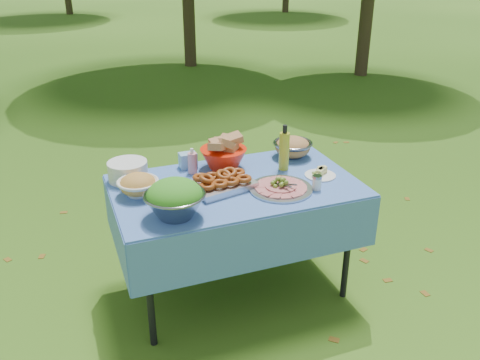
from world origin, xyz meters
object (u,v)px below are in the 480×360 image
(bread_bowl, at_px, (223,153))
(charcuterie_platter, at_px, (281,183))
(picnic_table, at_px, (236,239))
(salad_bowl, at_px, (175,199))
(plate_stack, at_px, (128,171))
(pasta_bowl_steel, at_px, (293,147))
(oil_bottle, at_px, (284,147))

(bread_bowl, bearing_deg, charcuterie_platter, -64.38)
(picnic_table, bearing_deg, charcuterie_platter, -35.75)
(salad_bowl, xyz_separation_m, charcuterie_platter, (0.66, 0.10, -0.06))
(salad_bowl, height_order, plate_stack, salad_bowl)
(pasta_bowl_steel, distance_m, charcuterie_platter, 0.54)
(picnic_table, xyz_separation_m, plate_stack, (-0.59, 0.30, 0.44))
(oil_bottle, bearing_deg, charcuterie_platter, -118.15)
(salad_bowl, bearing_deg, plate_stack, 105.59)
(oil_bottle, bearing_deg, bread_bowl, 155.65)
(picnic_table, distance_m, plate_stack, 0.80)
(plate_stack, xyz_separation_m, oil_bottle, (0.96, -0.19, 0.09))
(pasta_bowl_steel, xyz_separation_m, charcuterie_platter, (-0.30, -0.45, -0.03))
(plate_stack, relative_size, oil_bottle, 0.82)
(pasta_bowl_steel, height_order, charcuterie_platter, pasta_bowl_steel)
(picnic_table, distance_m, bread_bowl, 0.55)
(picnic_table, bearing_deg, salad_bowl, -149.26)
(salad_bowl, xyz_separation_m, plate_stack, (-0.16, 0.56, -0.05))
(plate_stack, bearing_deg, salad_bowl, -74.41)
(plate_stack, height_order, oil_bottle, oil_bottle)
(picnic_table, height_order, oil_bottle, oil_bottle)
(picnic_table, distance_m, salad_bowl, 0.70)
(bread_bowl, bearing_deg, plate_stack, 177.29)
(picnic_table, relative_size, plate_stack, 6.04)
(picnic_table, xyz_separation_m, pasta_bowl_steel, (0.52, 0.29, 0.45))
(salad_bowl, bearing_deg, picnic_table, 30.74)
(salad_bowl, bearing_deg, pasta_bowl_steel, 29.93)
(charcuterie_platter, bearing_deg, pasta_bowl_steel, 56.71)
(salad_bowl, relative_size, charcuterie_platter, 0.86)
(picnic_table, bearing_deg, oil_bottle, 16.81)
(salad_bowl, distance_m, pasta_bowl_steel, 1.10)
(picnic_table, height_order, pasta_bowl_steel, pasta_bowl_steel)
(plate_stack, bearing_deg, oil_bottle, -11.09)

